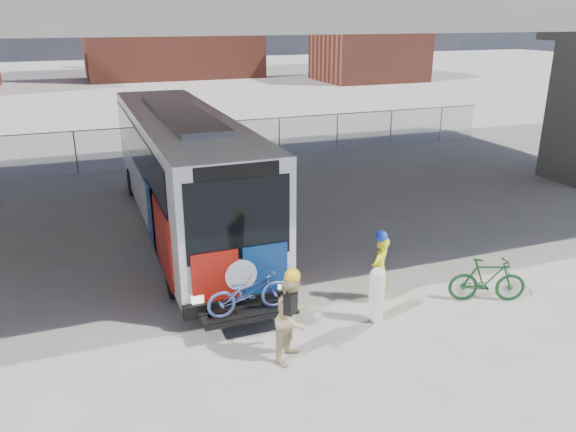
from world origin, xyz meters
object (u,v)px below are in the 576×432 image
bollard (377,293)px  bike_parked (487,280)px  bus (183,163)px  cyclist_hivis (380,268)px  cyclist_tan (292,317)px

bollard → bike_parked: bollard is taller
bus → cyclist_hivis: bus is taller
bus → bollard: (2.71, -7.10, -1.43)m
bollard → cyclist_hivis: 0.95m
cyclist_hivis → bike_parked: bearing=122.2°
cyclist_tan → bike_parked: bearing=-34.8°
bus → cyclist_tan: size_ratio=6.79×
cyclist_hivis → cyclist_tan: 3.07m
cyclist_hivis → bike_parked: (2.34, -0.89, -0.31)m
bus → cyclist_tan: bearing=-86.2°
cyclist_tan → bike_parked: (5.05, 0.55, -0.37)m
cyclist_tan → bus: bearing=52.7°
cyclist_hivis → cyclist_tan: size_ratio=0.92×
bike_parked → cyclist_hivis: bearing=91.7°
cyclist_tan → bike_parked: size_ratio=1.08×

